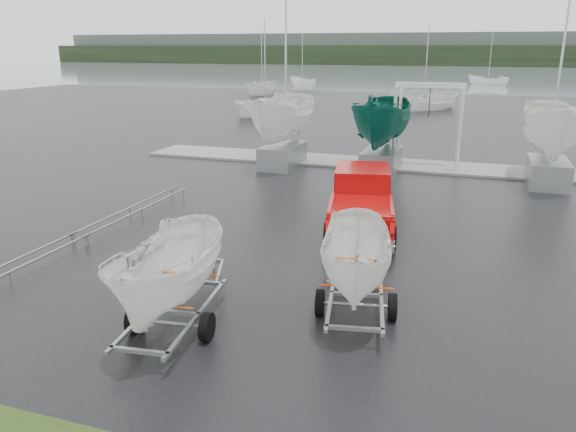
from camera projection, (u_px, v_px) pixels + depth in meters
The scene contains 19 objects.
ground_plane at pixel (388, 257), 16.05m from camera, with size 120.00×120.00×0.00m, color black.
lake at pixel (470, 78), 106.77m from camera, with size 300.00×300.00×0.00m, color slate.
dock at pixel (429, 167), 27.83m from camera, with size 30.00×3.00×0.12m, color gray.
treeline at pixel (476, 56), 169.40m from camera, with size 300.00×8.00×6.00m, color black.
far_hill at pixel (477, 49), 176.07m from camera, with size 300.00×6.00×10.00m, color #4C5651.
pickup_truck at pixel (362, 199), 18.43m from camera, with size 2.94×5.96×1.90m.
trailer_hitched at pixel (360, 206), 11.97m from camera, with size 1.88×3.76×4.63m.
trailer_parked at pixel (167, 213), 11.10m from camera, with size 1.86×3.72×4.84m.
boat_hoist at pixel (429, 113), 27.13m from camera, with size 3.30×2.18×4.12m.
keelboat_0 at pixel (283, 87), 27.03m from camera, with size 2.47×3.20×10.64m.
keelboat_1 at pixel (385, 89), 25.72m from camera, with size 2.45×3.20×7.62m.
keelboat_2 at pixel (559, 92), 23.31m from camera, with size 2.49×3.20×10.66m.
mast_rack_0 at pixel (135, 209), 19.60m from camera, with size 0.56×6.50×0.06m.
mast_rack_1 at pixel (1, 271), 14.16m from camera, with size 0.56×6.50×0.06m.
moored_boat_0 at pixel (266, 115), 49.21m from camera, with size 3.48×3.52×11.56m.
moored_boat_1 at pixel (423, 110), 53.13m from camera, with size 4.18×4.17×11.87m.
moored_boat_4 at pixel (262, 95), 69.97m from camera, with size 2.59×2.66×11.44m.
moored_boat_5 at pixel (488, 85), 86.84m from camera, with size 2.56×2.50×11.05m.
moored_boat_6 at pixel (302, 88), 81.62m from camera, with size 3.42×3.42×11.17m.
Camera 1 is at (2.06, -15.15, 5.79)m, focal length 35.00 mm.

